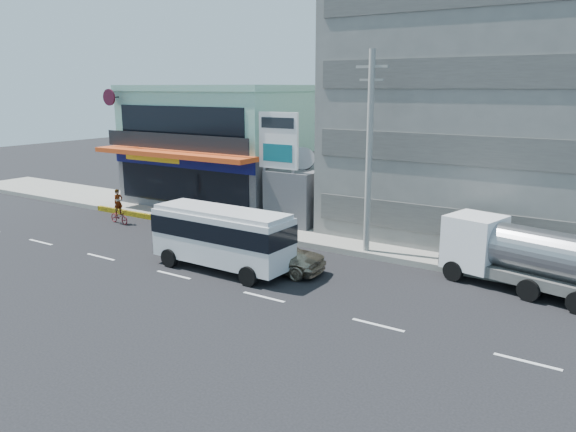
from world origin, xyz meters
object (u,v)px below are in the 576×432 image
object	(u,v)px
satellite_dish	(302,168)
utility_pole_near	(369,154)
concrete_building	(497,111)
shop_building	(229,148)
motorcycle_rider	(119,212)
sedan	(273,253)
tanker_truck	(523,255)
minibus	(222,234)
billboard	(278,147)

from	to	relation	value
satellite_dish	utility_pole_near	size ratio (longest dim) A/B	0.15
concrete_building	shop_building	bearing A→B (deg)	-176.65
satellite_dish	motorcycle_rider	world-z (taller)	satellite_dish
sedan	tanker_truck	world-z (taller)	tanker_truck
concrete_building	sedan	size ratio (longest dim) A/B	3.26
satellite_dish	minibus	distance (m)	9.49
shop_building	concrete_building	size ratio (longest dim) A/B	0.77
shop_building	sedan	world-z (taller)	shop_building
concrete_building	billboard	bearing A→B (deg)	-151.08
minibus	tanker_truck	size ratio (longest dim) A/B	0.93
satellite_dish	concrete_building	bearing A→B (deg)	21.80
billboard	utility_pole_near	xyz separation A→B (m)	(6.50, -1.80, 0.22)
satellite_dish	billboard	distance (m)	2.31
satellite_dish	utility_pole_near	xyz separation A→B (m)	(6.00, -3.60, 1.57)
utility_pole_near	motorcycle_rider	size ratio (longest dim) A/B	4.64
sedan	motorcycle_rider	size ratio (longest dim) A/B	2.28
shop_building	minibus	bearing A→B (deg)	-52.37
shop_building	billboard	distance (m)	8.92
concrete_building	utility_pole_near	world-z (taller)	concrete_building
billboard	tanker_truck	xyz separation A→B (m)	(13.99, -2.63, -3.42)
billboard	motorcycle_rider	world-z (taller)	billboard
utility_pole_near	concrete_building	bearing A→B (deg)	62.24
billboard	minibus	bearing A→B (deg)	-75.84
billboard	minibus	size ratio (longest dim) A/B	1.00
concrete_building	billboard	size ratio (longest dim) A/B	2.32
motorcycle_rider	shop_building	bearing A→B (deg)	78.35
satellite_dish	shop_building	bearing A→B (deg)	159.79
utility_pole_near	minibus	size ratio (longest dim) A/B	1.45
shop_building	satellite_dish	distance (m)	8.54
billboard	motorcycle_rider	size ratio (longest dim) A/B	3.20
billboard	minibus	distance (m)	8.29
shop_building	sedan	distance (m)	16.15
utility_pole_near	minibus	xyz separation A→B (m)	(-4.63, -5.61, -3.43)
utility_pole_near	sedan	distance (m)	6.71
utility_pole_near	minibus	bearing A→B (deg)	-129.56
billboard	shop_building	bearing A→B (deg)	147.68
shop_building	minibus	xyz separation A→B (m)	(9.37, -12.15, -2.28)
utility_pole_near	tanker_truck	distance (m)	8.37
utility_pole_near	satellite_dish	bearing A→B (deg)	149.04
shop_building	minibus	distance (m)	15.51
shop_building	tanker_truck	distance (m)	22.85
satellite_dish	minibus	xyz separation A→B (m)	(1.37, -9.21, -1.86)
shop_building	motorcycle_rider	distance (m)	9.44
billboard	minibus	xyz separation A→B (m)	(1.87, -7.41, -3.21)
concrete_building	utility_pole_near	bearing A→B (deg)	-117.76
concrete_building	satellite_dish	size ratio (longest dim) A/B	10.67
sedan	tanker_truck	size ratio (longest dim) A/B	0.66
concrete_building	minibus	bearing A→B (deg)	-123.17
sedan	tanker_truck	bearing A→B (deg)	-77.11
concrete_building	tanker_truck	size ratio (longest dim) A/B	2.16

